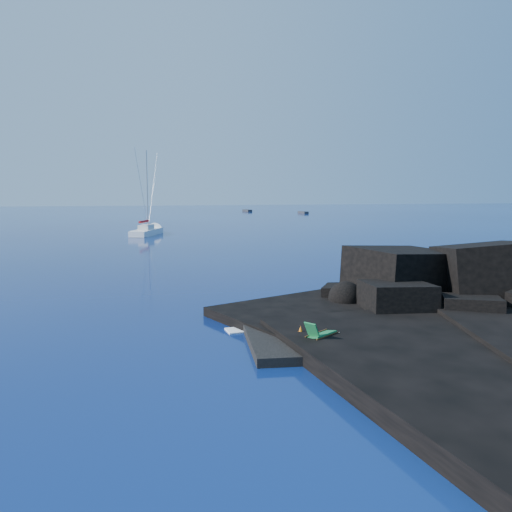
{
  "coord_description": "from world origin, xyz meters",
  "views": [
    {
      "loc": [
        -3.9,
        -18.07,
        6.06
      ],
      "look_at": [
        3.34,
        12.31,
        2.0
      ],
      "focal_mm": 35.0,
      "sensor_mm": 36.0,
      "label": 1
    }
  ],
  "objects_px": {
    "deck_chair": "(322,329)",
    "marker_cone": "(301,332)",
    "sailboat": "(147,235)",
    "distant_boat_a": "(247,211)",
    "distant_boat_b": "(303,213)",
    "sunbather": "(327,335)"
  },
  "relations": [
    {
      "from": "deck_chair",
      "to": "marker_cone",
      "type": "distance_m",
      "value": 0.96
    },
    {
      "from": "sailboat",
      "to": "distant_boat_a",
      "type": "height_order",
      "value": "sailboat"
    },
    {
      "from": "sailboat",
      "to": "marker_cone",
      "type": "bearing_deg",
      "value": -64.84
    },
    {
      "from": "deck_chair",
      "to": "marker_cone",
      "type": "xyz_separation_m",
      "value": [
        -0.63,
        0.67,
        -0.25
      ]
    },
    {
      "from": "distant_boat_a",
      "to": "distant_boat_b",
      "type": "bearing_deg",
      "value": -65.59
    },
    {
      "from": "distant_boat_b",
      "to": "sailboat",
      "type": "bearing_deg",
      "value": -134.25
    },
    {
      "from": "deck_chair",
      "to": "marker_cone",
      "type": "relative_size",
      "value": 2.91
    },
    {
      "from": "deck_chair",
      "to": "distant_boat_a",
      "type": "xyz_separation_m",
      "value": [
        25.81,
        130.56,
        -0.85
      ]
    },
    {
      "from": "sunbather",
      "to": "distant_boat_b",
      "type": "distance_m",
      "value": 119.87
    },
    {
      "from": "sunbather",
      "to": "marker_cone",
      "type": "height_order",
      "value": "marker_cone"
    },
    {
      "from": "deck_chair",
      "to": "distant_boat_b",
      "type": "relative_size",
      "value": 0.34
    },
    {
      "from": "distant_boat_a",
      "to": "sailboat",
      "type": "bearing_deg",
      "value": -124.1
    },
    {
      "from": "sunbather",
      "to": "distant_boat_b",
      "type": "bearing_deg",
      "value": 75.51
    },
    {
      "from": "distant_boat_a",
      "to": "distant_boat_b",
      "type": "distance_m",
      "value": 20.56
    },
    {
      "from": "deck_chair",
      "to": "marker_cone",
      "type": "height_order",
      "value": "deck_chair"
    },
    {
      "from": "distant_boat_a",
      "to": "distant_boat_b",
      "type": "xyz_separation_m",
      "value": [
        12.19,
        -16.55,
        0.0
      ]
    },
    {
      "from": "distant_boat_b",
      "to": "distant_boat_a",
      "type": "bearing_deg",
      "value": 117.93
    },
    {
      "from": "marker_cone",
      "to": "distant_boat_b",
      "type": "relative_size",
      "value": 0.12
    },
    {
      "from": "sunbather",
      "to": "distant_boat_a",
      "type": "distance_m",
      "value": 132.81
    },
    {
      "from": "marker_cone",
      "to": "sailboat",
      "type": "bearing_deg",
      "value": 95.12
    },
    {
      "from": "sailboat",
      "to": "distant_boat_b",
      "type": "height_order",
      "value": "sailboat"
    },
    {
      "from": "deck_chair",
      "to": "sunbather",
      "type": "xyz_separation_m",
      "value": [
        0.31,
        0.22,
        -0.32
      ]
    }
  ]
}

